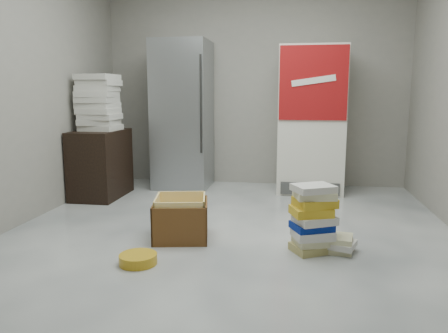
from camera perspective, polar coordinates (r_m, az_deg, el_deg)
ground at (r=3.71m, az=0.14°, el=-9.95°), size 5.00×5.00×0.00m
room_shell at (r=3.54m, az=0.15°, el=18.68°), size 4.04×5.04×2.82m
steel_fridge at (r=5.77m, az=-5.40°, el=6.70°), size 0.70×0.72×1.90m
coke_cooler at (r=5.59m, az=11.30°, el=5.99°), size 0.80×0.73×1.80m
wood_shelf at (r=5.42m, az=-15.79°, el=0.34°), size 0.50×0.80×0.80m
supply_box_stack at (r=5.36m, az=-16.06°, el=8.02°), size 0.45×0.44×0.65m
phonebook_stack_main at (r=3.49m, az=11.56°, el=-6.70°), size 0.39×0.36×0.54m
phonebook_stack_side at (r=3.61m, az=14.14°, el=-9.67°), size 0.36×0.31×0.13m
cardboard_box at (r=3.79m, az=-5.66°, el=-7.12°), size 0.53×0.53×0.37m
bucket_lid at (r=3.33m, az=-11.15°, el=-11.78°), size 0.34×0.34×0.07m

